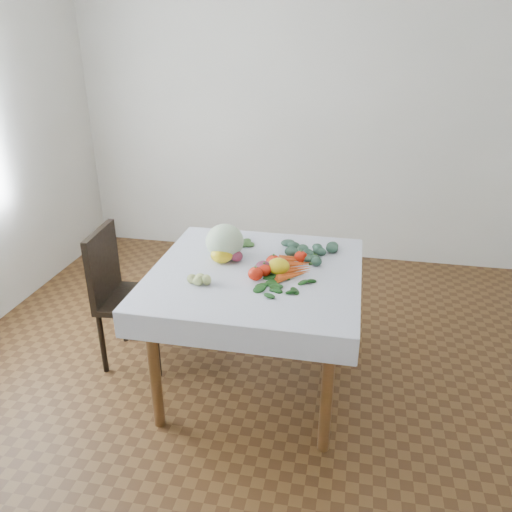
# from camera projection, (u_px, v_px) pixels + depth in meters

# --- Properties ---
(ground) EXTENTS (4.00, 4.00, 0.00)m
(ground) POSITION_uv_depth(u_px,v_px,m) (256.00, 383.00, 3.02)
(ground) COLOR brown
(back_wall) EXTENTS (4.00, 0.04, 2.70)m
(back_wall) POSITION_uv_depth(u_px,v_px,m) (303.00, 107.00, 4.25)
(back_wall) COLOR white
(back_wall) RESTS_ON ground
(table) EXTENTS (1.00, 1.00, 0.75)m
(table) POSITION_uv_depth(u_px,v_px,m) (256.00, 287.00, 2.75)
(table) COLOR brown
(table) RESTS_ON ground
(tablecloth) EXTENTS (1.12, 1.12, 0.01)m
(tablecloth) POSITION_uv_depth(u_px,v_px,m) (256.00, 271.00, 2.71)
(tablecloth) COLOR white
(tablecloth) RESTS_ON table
(chair) EXTENTS (0.43, 0.43, 0.88)m
(chair) POSITION_uv_depth(u_px,v_px,m) (121.00, 288.00, 3.06)
(chair) COLOR black
(chair) RESTS_ON ground
(cabbage) EXTENTS (0.26, 0.26, 0.19)m
(cabbage) POSITION_uv_depth(u_px,v_px,m) (225.00, 241.00, 2.83)
(cabbage) COLOR #DDF2CB
(cabbage) RESTS_ON tablecloth
(tomato_a) EXTENTS (0.10, 0.10, 0.07)m
(tomato_a) POSITION_uv_depth(u_px,v_px,m) (264.00, 270.00, 2.63)
(tomato_a) COLOR red
(tomato_a) RESTS_ON tablecloth
(tomato_b) EXTENTS (0.10, 0.10, 0.07)m
(tomato_b) POSITION_uv_depth(u_px,v_px,m) (274.00, 262.00, 2.72)
(tomato_b) COLOR red
(tomato_b) RESTS_ON tablecloth
(tomato_c) EXTENTS (0.08, 0.08, 0.07)m
(tomato_c) POSITION_uv_depth(u_px,v_px,m) (256.00, 274.00, 2.59)
(tomato_c) COLOR red
(tomato_c) RESTS_ON tablecloth
(tomato_d) EXTENTS (0.08, 0.08, 0.06)m
(tomato_d) POSITION_uv_depth(u_px,v_px,m) (301.00, 256.00, 2.79)
(tomato_d) COLOR red
(tomato_d) RESTS_ON tablecloth
(heirloom_back) EXTENTS (0.16, 0.16, 0.09)m
(heirloom_back) POSITION_uv_depth(u_px,v_px,m) (222.00, 255.00, 2.79)
(heirloom_back) COLOR yellow
(heirloom_back) RESTS_ON tablecloth
(heirloom_front) EXTENTS (0.14, 0.14, 0.08)m
(heirloom_front) POSITION_uv_depth(u_px,v_px,m) (278.00, 266.00, 2.65)
(heirloom_front) COLOR yellow
(heirloom_front) RESTS_ON tablecloth
(onion_a) EXTENTS (0.10, 0.10, 0.08)m
(onion_a) POSITION_uv_depth(u_px,v_px,m) (263.00, 268.00, 2.65)
(onion_a) COLOR #601B3C
(onion_a) RESTS_ON tablecloth
(onion_b) EXTENTS (0.09, 0.09, 0.06)m
(onion_b) POSITION_uv_depth(u_px,v_px,m) (237.00, 256.00, 2.80)
(onion_b) COLOR #601B3C
(onion_b) RESTS_ON tablecloth
(tomatillo_cluster) EXTENTS (0.16, 0.10, 0.04)m
(tomatillo_cluster) POSITION_uv_depth(u_px,v_px,m) (197.00, 282.00, 2.53)
(tomatillo_cluster) COLOR #AFC270
(tomatillo_cluster) RESTS_ON tablecloth
(carrot_bunch) EXTENTS (0.21, 0.34, 0.03)m
(carrot_bunch) POSITION_uv_depth(u_px,v_px,m) (295.00, 267.00, 2.71)
(carrot_bunch) COLOR #CE5516
(carrot_bunch) RESTS_ON tablecloth
(kale_bunch) EXTENTS (0.29, 0.28, 0.04)m
(kale_bunch) POSITION_uv_depth(u_px,v_px,m) (307.00, 252.00, 2.88)
(kale_bunch) COLOR #33533F
(kale_bunch) RESTS_ON tablecloth
(basil_bunch) EXTENTS (0.28, 0.24, 0.01)m
(basil_bunch) POSITION_uv_depth(u_px,v_px,m) (284.00, 287.00, 2.51)
(basil_bunch) COLOR #174A17
(basil_bunch) RESTS_ON tablecloth
(dill_bunch) EXTENTS (0.25, 0.18, 0.02)m
(dill_bunch) POSITION_uv_depth(u_px,v_px,m) (238.00, 241.00, 3.05)
(dill_bunch) COLOR #457033
(dill_bunch) RESTS_ON tablecloth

